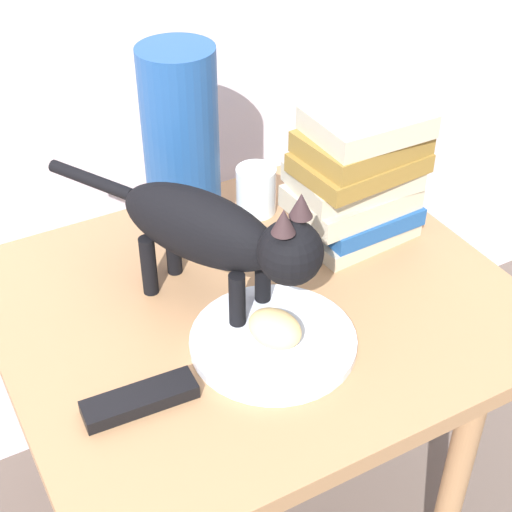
{
  "coord_description": "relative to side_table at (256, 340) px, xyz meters",
  "views": [
    {
      "loc": [
        -0.43,
        -0.79,
        1.37
      ],
      "look_at": [
        0.0,
        0.0,
        0.69
      ],
      "focal_mm": 53.86,
      "sensor_mm": 36.0,
      "label": 1
    }
  ],
  "objects": [
    {
      "name": "bread_roll",
      "position": [
        -0.03,
        -0.11,
        0.13
      ],
      "size": [
        0.09,
        0.1,
        0.05
      ],
      "primitive_type": "ellipsoid",
      "rotation": [
        0.0,
        0.0,
        2.0
      ],
      "color": "#E0BC7A",
      "rests_on": "plate"
    },
    {
      "name": "plate",
      "position": [
        -0.03,
        -0.1,
        0.09
      ],
      "size": [
        0.24,
        0.24,
        0.01
      ],
      "primitive_type": "cylinder",
      "color": "silver",
      "rests_on": "side_table"
    },
    {
      "name": "book_stack",
      "position": [
        0.22,
        0.07,
        0.2
      ],
      "size": [
        0.21,
        0.16,
        0.23
      ],
      "color": "#BCB299",
      "rests_on": "side_table"
    },
    {
      "name": "green_vase",
      "position": [
        -0.01,
        0.22,
        0.25
      ],
      "size": [
        0.12,
        0.12,
        0.32
      ],
      "primitive_type": "cylinder",
      "color": "navy",
      "rests_on": "side_table"
    },
    {
      "name": "side_table",
      "position": [
        0.0,
        0.0,
        0.0
      ],
      "size": [
        0.76,
        0.65,
        0.61
      ],
      "color": "#9E724C",
      "rests_on": "ground"
    },
    {
      "name": "cat",
      "position": [
        -0.06,
        0.01,
        0.22
      ],
      "size": [
        0.26,
        0.43,
        0.23
      ],
      "color": "black",
      "rests_on": "side_table"
    },
    {
      "name": "candle_jar",
      "position": [
        0.12,
        0.21,
        0.12
      ],
      "size": [
        0.07,
        0.07,
        0.08
      ],
      "color": "silver",
      "rests_on": "side_table"
    },
    {
      "name": "tv_remote",
      "position": [
        -0.24,
        -0.12,
        0.1
      ],
      "size": [
        0.15,
        0.05,
        0.02
      ],
      "primitive_type": "cube",
      "rotation": [
        0.0,
        0.0,
        -0.06
      ],
      "color": "black",
      "rests_on": "side_table"
    }
  ]
}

